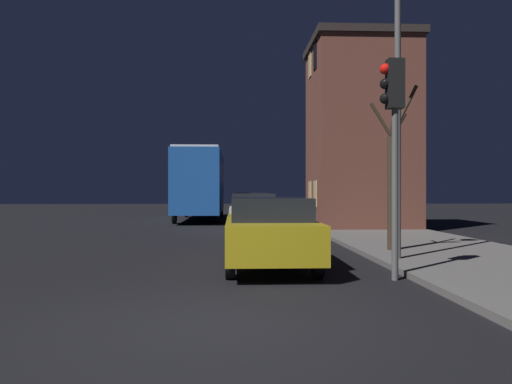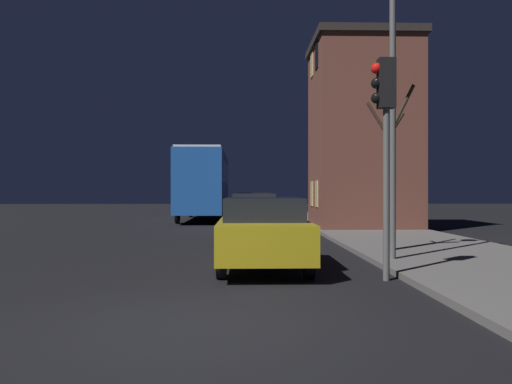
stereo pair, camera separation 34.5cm
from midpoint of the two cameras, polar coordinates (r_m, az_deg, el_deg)
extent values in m
plane|color=black|center=(6.30, -7.17, -14.81)|extent=(120.00, 120.00, 0.00)
cube|color=brown|center=(22.21, 11.40, 6.21)|extent=(4.16, 4.20, 7.76)
cube|color=black|center=(23.00, 11.40, 16.25)|extent=(4.40, 4.44, 0.30)
cube|color=#E5C67F|center=(20.95, 6.30, -0.21)|extent=(0.03, 0.70, 1.10)
cube|color=#E5C67F|center=(22.39, 5.72, -0.20)|extent=(0.03, 0.70, 1.10)
cube|color=black|center=(21.70, 6.30, 15.18)|extent=(0.03, 0.70, 1.10)
cube|color=#E5C67F|center=(23.10, 5.73, 14.25)|extent=(0.03, 0.70, 1.10)
cylinder|color=#4C4C4C|center=(11.71, 15.07, 9.74)|extent=(0.14, 0.14, 6.93)
cylinder|color=#4C4C4C|center=(9.38, 14.59, -0.27)|extent=(0.12, 0.12, 3.13)
cube|color=black|center=(9.58, 14.59, 11.86)|extent=(0.30, 0.24, 0.90)
sphere|color=red|center=(9.59, 13.53, 13.51)|extent=(0.20, 0.20, 0.20)
sphere|color=black|center=(9.53, 13.53, 11.93)|extent=(0.20, 0.20, 0.20)
sphere|color=black|center=(9.48, 13.53, 10.33)|extent=(0.20, 0.20, 0.20)
cylinder|color=#2D2319|center=(13.18, 14.51, -0.15)|extent=(0.21, 0.21, 2.90)
cylinder|color=#2D2319|center=(13.05, 14.80, 8.54)|extent=(0.16, 0.68, 1.10)
cylinder|color=#2D2319|center=(13.41, 15.85, 8.87)|extent=(0.72, 0.16, 1.34)
cylinder|color=#2D2319|center=(13.73, 15.25, 7.37)|extent=(0.72, 0.85, 0.78)
cylinder|color=#2D2319|center=(13.26, 13.40, 8.01)|extent=(0.60, 0.14, 0.91)
cube|color=#194793|center=(28.53, -6.68, 1.03)|extent=(2.40, 9.82, 3.26)
cube|color=black|center=(28.54, -6.68, 2.21)|extent=(2.42, 9.04, 1.17)
cube|color=#B2B2B2|center=(28.61, -6.68, 4.42)|extent=(2.28, 9.33, 0.12)
cylinder|color=black|center=(31.67, -4.25, -2.01)|extent=(0.18, 0.96, 0.96)
cylinder|color=black|center=(31.82, -8.26, -2.00)|extent=(0.18, 0.96, 0.96)
cylinder|color=black|center=(25.30, -4.68, -2.53)|extent=(0.18, 0.96, 0.96)
cylinder|color=black|center=(25.48, -9.69, -2.51)|extent=(0.18, 0.96, 0.96)
cube|color=olive|center=(10.81, 0.51, -4.98)|extent=(1.80, 4.69, 0.71)
cube|color=black|center=(10.54, 0.58, -1.91)|extent=(1.58, 2.44, 0.46)
cylinder|color=black|center=(12.42, 3.89, -5.97)|extent=(0.18, 0.63, 0.63)
cylinder|color=black|center=(12.35, -3.65, -6.01)|extent=(0.18, 0.63, 0.63)
cylinder|color=black|center=(9.42, 5.99, -7.90)|extent=(0.18, 0.63, 0.63)
cylinder|color=black|center=(9.32, -4.01, -7.98)|extent=(0.18, 0.63, 0.63)
cube|color=beige|center=(19.85, -0.90, -2.76)|extent=(1.83, 4.32, 0.67)
cube|color=black|center=(19.61, -0.88, -1.00)|extent=(1.61, 2.25, 0.56)
cylinder|color=black|center=(21.30, 1.22, -3.47)|extent=(0.18, 0.62, 0.62)
cylinder|color=black|center=(21.26, -3.24, -3.47)|extent=(0.18, 0.62, 0.62)
cylinder|color=black|center=(18.51, 1.79, -4.00)|extent=(0.18, 0.62, 0.62)
cylinder|color=black|center=(18.46, -3.35, -4.01)|extent=(0.18, 0.62, 0.62)
cube|color=#B21E19|center=(26.55, -0.92, -2.02)|extent=(1.89, 3.88, 0.70)
cube|color=black|center=(26.34, -0.91, -0.68)|extent=(1.66, 2.02, 0.54)
cylinder|color=black|center=(27.86, 0.76, -2.64)|extent=(0.18, 0.62, 0.62)
cylinder|color=black|center=(27.81, -2.76, -2.64)|extent=(0.18, 0.62, 0.62)
cylinder|color=black|center=(25.34, 1.09, -2.91)|extent=(0.18, 0.62, 0.62)
cylinder|color=black|center=(25.29, -2.78, -2.91)|extent=(0.18, 0.62, 0.62)
camera|label=1|loc=(0.17, -90.55, 0.00)|focal=35.00mm
camera|label=2|loc=(0.17, 89.45, 0.00)|focal=35.00mm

